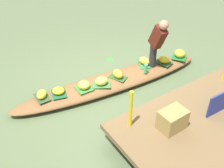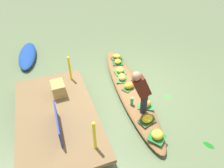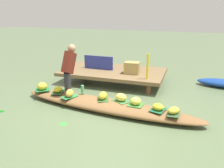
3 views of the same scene
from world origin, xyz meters
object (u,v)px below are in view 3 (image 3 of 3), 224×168
Objects in this scene: banana_bunch_6 at (174,110)px; vendor_boat at (106,105)px; banana_bunch_0 at (136,101)px; vendor_person at (69,66)px; banana_bunch_4 at (158,107)px; banana_bunch_5 at (121,97)px; produce_crate at (132,68)px; market_banner at (98,63)px; banana_bunch_3 at (58,89)px; banana_bunch_1 at (42,86)px; banana_bunch_7 at (70,93)px; banana_bunch_2 at (103,96)px; water_bottle at (83,90)px.

vendor_boat is at bearing 172.30° from banana_bunch_6.
vendor_person reaches higher than banana_bunch_0.
banana_bunch_4 is 0.92× the size of banana_bunch_5.
market_banner is at bearing 171.26° from produce_crate.
banana_bunch_5 reaches higher than banana_bunch_4.
banana_bunch_3 is 1.70m from banana_bunch_5.
vendor_boat is 16.24× the size of banana_bunch_3.
banana_bunch_1 is at bearing 177.69° from banana_bunch_5.
banana_bunch_7 is (-2.47, 0.17, 0.02)m from banana_bunch_6.
vendor_person is at bearing -88.33° from market_banner.
banana_bunch_2 is at bearing -63.98° from market_banner.
banana_bunch_0 is at bearing 165.73° from banana_bunch_4.
banana_bunch_2 is 1.90m from produce_crate.
banana_bunch_3 is at bearing 172.92° from banana_bunch_6.
vendor_person is 5.54× the size of water_bottle.
banana_bunch_7 is 0.24× the size of vendor_person.
banana_bunch_6 is at bearing -3.96° from banana_bunch_7.
vendor_boat is at bearing 173.99° from banana_bunch_4.
banana_bunch_5 is at bearing -2.31° from banana_bunch_1.
water_bottle reaches higher than banana_bunch_5.
produce_crate is at bearing 56.39° from vendor_person.
produce_crate is (1.97, 1.76, 0.24)m from banana_bunch_1.
water_bottle reaches higher than banana_bunch_1.
banana_bunch_4 is 0.91× the size of banana_bunch_6.
banana_bunch_1 is 1.75m from banana_bunch_2.
banana_bunch_3 is 0.28× the size of market_banner.
banana_bunch_6 is at bearing -40.47° from market_banner.
produce_crate reaches higher than banana_bunch_3.
banana_bunch_2 is at bearing -96.72° from produce_crate.
produce_crate reaches higher than vendor_boat.
banana_bunch_0 is 1.01× the size of banana_bunch_4.
vendor_person is at bearing 1.53° from banana_bunch_1.
produce_crate is at bearing 50.36° from banana_bunch_3.
produce_crate is at bearing 96.74° from banana_bunch_5.
banana_bunch_4 is 2.15m from banana_bunch_7.
banana_bunch_6 is 3.49m from market_banner.
water_bottle is (-1.94, 0.39, 0.04)m from banana_bunch_4.
banana_bunch_0 is at bearing -4.01° from banana_bunch_1.
banana_bunch_7 is at bearing -173.09° from banana_bunch_2.
banana_bunch_1 is at bearing 166.67° from banana_bunch_7.
banana_bunch_5 reaches higher than banana_bunch_7.
produce_crate is at bearing 92.28° from vendor_boat.
banana_bunch_4 is (1.32, -0.19, -0.02)m from banana_bunch_2.
banana_bunch_5 reaches higher than banana_bunch_2.
produce_crate reaches higher than banana_bunch_0.
market_banner is (-0.32, 1.86, 0.27)m from water_bottle.
banana_bunch_2 is at bearing -17.63° from water_bottle.
vendor_person reaches higher than market_banner.
banana_bunch_3 is 0.70m from vendor_person.
banana_bunch_2 reaches higher than vendor_boat.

